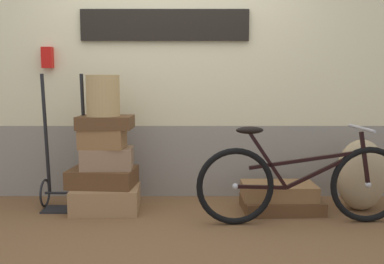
% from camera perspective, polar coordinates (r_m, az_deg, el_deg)
% --- Properties ---
extents(ground, '(9.78, 5.20, 0.06)m').
position_cam_1_polar(ground, '(3.74, -3.12, -11.87)').
color(ground, brown).
extents(station_building, '(7.78, 0.74, 2.41)m').
position_cam_1_polar(station_building, '(4.38, -2.43, 7.38)').
color(station_building, gray).
rests_on(station_building, ground).
extents(suitcase_0, '(0.60, 0.45, 0.22)m').
position_cam_1_polar(suitcase_0, '(4.01, -10.95, -8.59)').
color(suitcase_0, '#9E754C').
rests_on(suitcase_0, ground).
extents(suitcase_1, '(0.61, 0.46, 0.16)m').
position_cam_1_polar(suitcase_1, '(4.02, -11.36, -5.79)').
color(suitcase_1, brown).
rests_on(suitcase_1, suitcase_0).
extents(suitcase_2, '(0.46, 0.33, 0.19)m').
position_cam_1_polar(suitcase_2, '(3.97, -10.77, -3.37)').
color(suitcase_2, '#937051').
rests_on(suitcase_2, suitcase_1).
extents(suitcase_3, '(0.40, 0.29, 0.17)m').
position_cam_1_polar(suitcase_3, '(3.93, -11.38, -0.85)').
color(suitcase_3, olive).
rests_on(suitcase_3, suitcase_2).
extents(suitcase_4, '(0.48, 0.34, 0.11)m').
position_cam_1_polar(suitcase_4, '(3.93, -11.00, 1.25)').
color(suitcase_4, brown).
rests_on(suitcase_4, suitcase_3).
extents(suitcase_5, '(0.71, 0.49, 0.11)m').
position_cam_1_polar(suitcase_5, '(4.04, 11.80, -9.26)').
color(suitcase_5, brown).
rests_on(suitcase_5, ground).
extents(suitcase_6, '(0.65, 0.38, 0.13)m').
position_cam_1_polar(suitcase_6, '(4.01, 11.46, -7.56)').
color(suitcase_6, olive).
rests_on(suitcase_6, suitcase_5).
extents(wicker_basket, '(0.29, 0.29, 0.36)m').
position_cam_1_polar(wicker_basket, '(3.90, -11.32, 4.69)').
color(wicker_basket, tan).
rests_on(wicker_basket, suitcase_4).
extents(luggage_trolley, '(0.43, 0.35, 1.22)m').
position_cam_1_polar(luggage_trolley, '(4.16, -15.93, -5.58)').
color(luggage_trolley, black).
rests_on(luggage_trolley, ground).
extents(burlap_sack, '(0.44, 0.37, 0.64)m').
position_cam_1_polar(burlap_sack, '(4.21, 21.46, -5.26)').
color(burlap_sack, tan).
rests_on(burlap_sack, ground).
extents(bicycle, '(1.73, 0.46, 0.80)m').
position_cam_1_polar(bicycle, '(3.67, 14.33, -6.45)').
color(bicycle, black).
rests_on(bicycle, ground).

